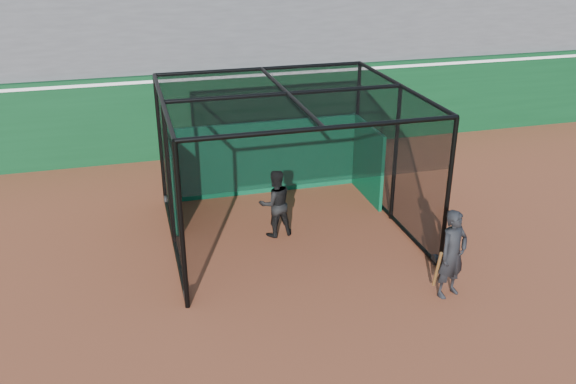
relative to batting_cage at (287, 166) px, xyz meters
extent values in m
plane|color=brown|center=(-0.63, -2.95, -1.59)|extent=(120.00, 120.00, 0.00)
cube|color=#093518|center=(-0.63, 5.55, -0.34)|extent=(50.00, 0.45, 2.50)
cube|color=white|center=(-0.63, 5.55, 0.76)|extent=(50.00, 0.50, 0.08)
cube|color=#4C4C4F|center=(-0.63, 9.43, 2.28)|extent=(50.00, 7.85, 7.75)
cube|color=#074629|center=(0.00, 2.27, -0.64)|extent=(4.95, 0.10, 1.90)
cylinder|color=black|center=(-2.54, -2.21, -1.48)|extent=(0.08, 0.22, 0.22)
cylinder|color=black|center=(2.54, -2.21, -1.48)|extent=(0.08, 0.22, 0.22)
cylinder|color=black|center=(-2.54, 2.19, -1.48)|extent=(0.08, 0.22, 0.22)
cylinder|color=black|center=(2.54, 2.19, -1.48)|extent=(0.08, 0.22, 0.22)
imported|color=black|center=(-0.30, -0.10, -0.82)|extent=(0.81, 0.66, 1.54)
imported|color=black|center=(2.25, -3.28, -0.73)|extent=(0.73, 0.59, 1.73)
cylinder|color=#593819|center=(2.00, -3.23, -1.04)|extent=(0.14, 0.34, 0.86)
camera|label=1|loc=(-3.20, -11.86, 4.82)|focal=38.00mm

